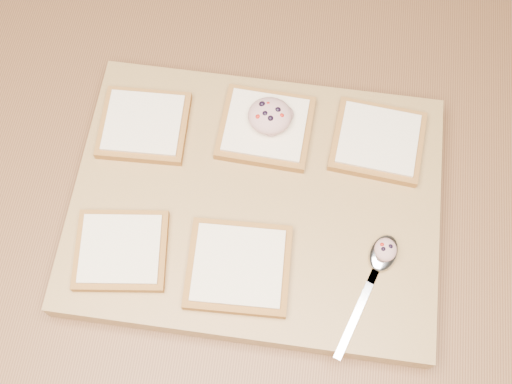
# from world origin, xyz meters

# --- Properties ---
(ground) EXTENTS (4.00, 4.00, 0.00)m
(ground) POSITION_xyz_m (0.00, 0.00, 0.00)
(ground) COLOR #515459
(ground) RESTS_ON ground
(island_counter) EXTENTS (2.00, 0.80, 0.90)m
(island_counter) POSITION_xyz_m (0.00, 0.00, 0.45)
(island_counter) COLOR slate
(island_counter) RESTS_ON ground
(cutting_board) EXTENTS (0.46, 0.35, 0.04)m
(cutting_board) POSITION_xyz_m (-0.14, -0.03, 0.92)
(cutting_board) COLOR #A77F47
(cutting_board) RESTS_ON island_counter
(bread_far_left) EXTENTS (0.12, 0.11, 0.02)m
(bread_far_left) POSITION_xyz_m (-0.30, 0.05, 0.94)
(bread_far_left) COLOR #9E6428
(bread_far_left) RESTS_ON cutting_board
(bread_far_center) EXTENTS (0.12, 0.11, 0.02)m
(bread_far_center) POSITION_xyz_m (-0.14, 0.07, 0.94)
(bread_far_center) COLOR #9E6428
(bread_far_center) RESTS_ON cutting_board
(bread_far_right) EXTENTS (0.12, 0.11, 0.02)m
(bread_far_right) POSITION_xyz_m (0.01, 0.07, 0.94)
(bread_far_right) COLOR #9E6428
(bread_far_right) RESTS_ON cutting_board
(bread_near_left) EXTENTS (0.12, 0.11, 0.02)m
(bread_near_left) POSITION_xyz_m (-0.29, -0.12, 0.94)
(bread_near_left) COLOR #9E6428
(bread_near_left) RESTS_ON cutting_board
(bread_near_center) EXTENTS (0.13, 0.12, 0.02)m
(bread_near_center) POSITION_xyz_m (-0.14, -0.12, 0.95)
(bread_near_center) COLOR #9E6428
(bread_near_center) RESTS_ON cutting_board
(tuna_salad_dollop) EXTENTS (0.06, 0.05, 0.03)m
(tuna_salad_dollop) POSITION_xyz_m (-0.13, 0.08, 0.97)
(tuna_salad_dollop) COLOR tan
(tuna_salad_dollop) RESTS_ON bread_far_center
(spoon) EXTENTS (0.07, 0.16, 0.01)m
(spoon) POSITION_xyz_m (0.02, -0.09, 0.94)
(spoon) COLOR silver
(spoon) RESTS_ON cutting_board
(spoon_salad) EXTENTS (0.03, 0.03, 0.02)m
(spoon_salad) POSITION_xyz_m (0.03, -0.08, 0.96)
(spoon_salad) COLOR tan
(spoon_salad) RESTS_ON spoon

